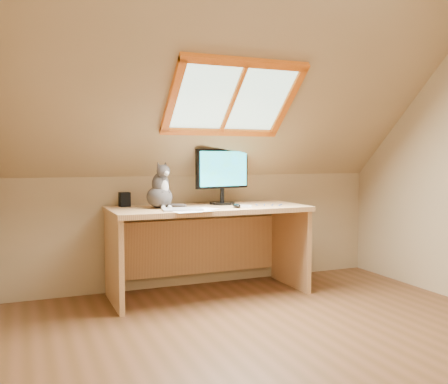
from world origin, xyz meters
name	(u,v)px	position (x,y,z in m)	size (l,w,h in m)	color
ground	(301,351)	(0.00, 0.00, 0.00)	(3.50, 3.50, 0.00)	brown
room_shell	(312,110)	(0.00, -0.09, 1.43)	(3.52, 3.52, 2.41)	tan
desk	(205,232)	(-0.08, 1.45, 0.52)	(1.65, 0.72, 0.75)	tan
monitor	(222,173)	(0.10, 1.50, 1.03)	(0.52, 0.22, 0.49)	black
cat	(160,191)	(-0.49, 1.40, 0.89)	(0.28, 0.30, 0.38)	#4C4643
desk_speaker	(125,199)	(-0.73, 1.63, 0.81)	(0.08, 0.08, 0.12)	black
graphics_tablet	(182,209)	(-0.37, 1.18, 0.76)	(0.31, 0.22, 0.01)	#B2B2B7
mouse	(237,206)	(0.10, 1.19, 0.77)	(0.06, 0.11, 0.03)	black
papers	(200,210)	(-0.24, 1.12, 0.76)	(0.35, 0.30, 0.01)	white
cables	(260,205)	(0.35, 1.26, 0.76)	(0.51, 0.26, 0.01)	silver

